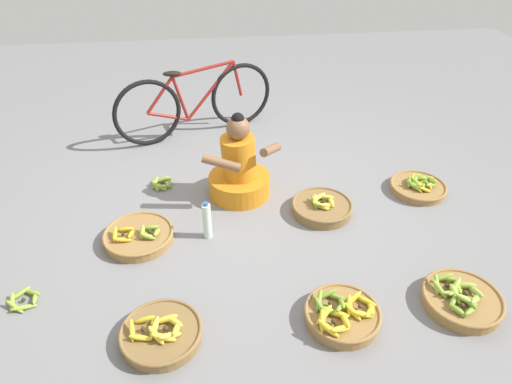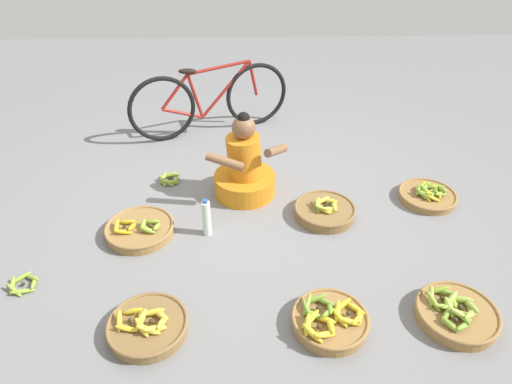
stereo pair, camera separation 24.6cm
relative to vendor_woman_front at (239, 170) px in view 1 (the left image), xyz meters
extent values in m
plane|color=slate|center=(0.08, -0.30, -0.24)|extent=(10.00, 10.00, 0.00)
cylinder|color=orange|center=(0.00, 0.00, -0.15)|extent=(0.52, 0.52, 0.18)
cylinder|color=orange|center=(0.00, 0.00, 0.12)|extent=(0.38, 0.36, 0.38)
sphere|color=brown|center=(0.00, 0.00, 0.39)|extent=(0.19, 0.19, 0.19)
sphere|color=black|center=(0.00, 0.00, 0.46)|extent=(0.10, 0.10, 0.10)
cylinder|color=brown|center=(-0.15, -0.19, 0.19)|extent=(0.31, 0.11, 0.16)
cylinder|color=brown|center=(0.26, -0.03, 0.19)|extent=(0.22, 0.30, 0.16)
torus|color=black|center=(-0.81, 1.00, 0.10)|extent=(0.66, 0.28, 0.68)
torus|color=black|center=(0.14, 1.34, 0.10)|extent=(0.66, 0.28, 0.68)
cylinder|color=maroon|center=(-0.18, 1.23, 0.21)|extent=(0.53, 0.22, 0.55)
cylinder|color=maroon|center=(-0.49, 1.12, 0.19)|extent=(0.15, 0.08, 0.49)
cylinder|color=maroon|center=(-0.24, 1.21, 0.45)|extent=(0.62, 0.25, 0.08)
cylinder|color=maroon|center=(-0.62, 1.07, 0.03)|extent=(0.41, 0.17, 0.18)
cylinder|color=maroon|center=(-0.68, 1.05, 0.27)|extent=(0.31, 0.14, 0.35)
cylinder|color=maroon|center=(0.11, 1.33, 0.29)|extent=(0.12, 0.07, 0.38)
ellipsoid|color=black|center=(-0.54, 1.10, 0.46)|extent=(0.18, 0.08, 0.05)
cylinder|color=olive|center=(1.28, -1.41, -0.20)|extent=(0.48, 0.48, 0.08)
torus|color=olive|center=(1.28, -1.41, -0.16)|extent=(0.50, 0.50, 0.02)
ellipsoid|color=#9EB747|center=(1.36, -1.40, -0.13)|extent=(0.06, 0.16, 0.08)
ellipsoid|color=#9EB747|center=(1.31, -1.35, -0.13)|extent=(0.16, 0.09, 0.07)
ellipsoid|color=#9EB747|center=(1.25, -1.36, -0.13)|extent=(0.14, 0.13, 0.09)
ellipsoid|color=#9EB747|center=(1.22, -1.41, -0.13)|extent=(0.05, 0.16, 0.08)
ellipsoid|color=#9EB747|center=(1.27, -1.47, -0.12)|extent=(0.16, 0.09, 0.10)
ellipsoid|color=#9EB747|center=(1.33, -1.46, -0.13)|extent=(0.15, 0.13, 0.07)
sphere|color=#382D19|center=(1.29, -1.41, -0.13)|extent=(0.04, 0.04, 0.04)
ellipsoid|color=#8CAD38|center=(1.27, -1.34, -0.14)|extent=(0.06, 0.15, 0.06)
ellipsoid|color=#8CAD38|center=(1.24, -1.28, -0.14)|extent=(0.14, 0.11, 0.06)
ellipsoid|color=#8CAD38|center=(1.21, -1.27, -0.13)|extent=(0.15, 0.04, 0.08)
ellipsoid|color=#8CAD38|center=(1.14, -1.32, -0.13)|extent=(0.07, 0.15, 0.09)
ellipsoid|color=#8CAD38|center=(1.15, -1.35, -0.13)|extent=(0.08, 0.15, 0.07)
ellipsoid|color=#8CAD38|center=(1.21, -1.40, -0.14)|extent=(0.15, 0.04, 0.06)
ellipsoid|color=#8CAD38|center=(1.23, -1.39, -0.14)|extent=(0.15, 0.09, 0.07)
sphere|color=#382D19|center=(1.21, -1.33, -0.14)|extent=(0.03, 0.03, 0.03)
ellipsoid|color=olive|center=(1.28, -1.49, -0.14)|extent=(0.06, 0.13, 0.06)
ellipsoid|color=olive|center=(1.25, -1.45, -0.13)|extent=(0.12, 0.09, 0.08)
ellipsoid|color=olive|center=(1.18, -1.46, -0.14)|extent=(0.11, 0.11, 0.06)
ellipsoid|color=olive|center=(1.18, -1.53, -0.14)|extent=(0.10, 0.12, 0.05)
ellipsoid|color=olive|center=(1.25, -1.54, -0.14)|extent=(0.12, 0.09, 0.05)
sphere|color=#382D19|center=(1.22, -1.50, -0.14)|extent=(0.03, 0.03, 0.03)
cylinder|color=olive|center=(1.54, -0.15, -0.21)|extent=(0.47, 0.47, 0.06)
torus|color=olive|center=(1.54, -0.15, -0.18)|extent=(0.48, 0.48, 0.02)
ellipsoid|color=#8CAD38|center=(1.66, -0.15, -0.14)|extent=(0.05, 0.16, 0.10)
ellipsoid|color=#8CAD38|center=(1.62, -0.08, -0.15)|extent=(0.16, 0.11, 0.07)
ellipsoid|color=#8CAD38|center=(1.52, -0.11, -0.15)|extent=(0.11, 0.16, 0.08)
ellipsoid|color=#8CAD38|center=(1.52, -0.17, -0.15)|extent=(0.10, 0.17, 0.08)
ellipsoid|color=#8CAD38|center=(1.62, -0.20, -0.15)|extent=(0.16, 0.12, 0.09)
sphere|color=#382D19|center=(1.58, -0.14, -0.15)|extent=(0.03, 0.03, 0.03)
ellipsoid|color=gold|center=(1.60, -0.15, -0.15)|extent=(0.06, 0.15, 0.08)
ellipsoid|color=gold|center=(1.56, -0.08, -0.15)|extent=(0.14, 0.08, 0.07)
ellipsoid|color=gold|center=(1.49, -0.10, -0.15)|extent=(0.12, 0.12, 0.09)
ellipsoid|color=gold|center=(1.49, -0.18, -0.16)|extent=(0.11, 0.13, 0.05)
ellipsoid|color=gold|center=(1.55, -0.20, -0.15)|extent=(0.14, 0.07, 0.09)
sphere|color=#382D19|center=(1.54, -0.14, -0.16)|extent=(0.03, 0.03, 0.03)
ellipsoid|color=olive|center=(1.59, -0.16, -0.14)|extent=(0.07, 0.15, 0.10)
ellipsoid|color=olive|center=(1.56, -0.10, -0.15)|extent=(0.14, 0.12, 0.08)
ellipsoid|color=olive|center=(1.51, -0.08, -0.14)|extent=(0.15, 0.06, 0.09)
ellipsoid|color=olive|center=(1.46, -0.12, -0.15)|extent=(0.10, 0.15, 0.07)
ellipsoid|color=olive|center=(1.47, -0.19, -0.15)|extent=(0.12, 0.14, 0.08)
ellipsoid|color=olive|center=(1.50, -0.21, -0.15)|extent=(0.15, 0.09, 0.07)
ellipsoid|color=olive|center=(1.57, -0.19, -0.15)|extent=(0.13, 0.14, 0.08)
sphere|color=#382D19|center=(1.52, -0.15, -0.15)|extent=(0.04, 0.04, 0.04)
ellipsoid|color=yellow|center=(1.61, -0.21, -0.16)|extent=(0.05, 0.12, 0.06)
ellipsoid|color=yellow|center=(1.56, -0.15, -0.15)|extent=(0.12, 0.03, 0.07)
ellipsoid|color=yellow|center=(1.51, -0.21, -0.16)|extent=(0.05, 0.12, 0.05)
ellipsoid|color=yellow|center=(1.55, -0.25, -0.15)|extent=(0.12, 0.04, 0.07)
sphere|color=#382D19|center=(1.56, -0.20, -0.16)|extent=(0.03, 0.03, 0.03)
cylinder|color=olive|center=(-0.81, -0.53, -0.20)|extent=(0.51, 0.51, 0.07)
torus|color=olive|center=(-0.81, -0.53, -0.17)|extent=(0.52, 0.52, 0.02)
ellipsoid|color=#8CAD38|center=(-0.67, -0.56, -0.14)|extent=(0.06, 0.13, 0.07)
ellipsoid|color=#8CAD38|center=(-0.71, -0.50, -0.14)|extent=(0.13, 0.06, 0.06)
ellipsoid|color=#8CAD38|center=(-0.77, -0.55, -0.14)|extent=(0.05, 0.13, 0.08)
ellipsoid|color=#8CAD38|center=(-0.73, -0.61, -0.14)|extent=(0.13, 0.06, 0.08)
sphere|color=#382D19|center=(-0.72, -0.55, -0.14)|extent=(0.03, 0.03, 0.03)
ellipsoid|color=gold|center=(-0.85, -0.56, -0.14)|extent=(0.05, 0.14, 0.07)
ellipsoid|color=gold|center=(-0.90, -0.50, -0.14)|extent=(0.14, 0.06, 0.06)
ellipsoid|color=gold|center=(-0.97, -0.55, -0.14)|extent=(0.04, 0.14, 0.08)
ellipsoid|color=gold|center=(-0.91, -0.61, -0.14)|extent=(0.14, 0.04, 0.06)
sphere|color=#382D19|center=(-0.91, -0.55, -0.14)|extent=(0.03, 0.03, 0.03)
cylinder|color=olive|center=(0.50, -1.44, -0.20)|extent=(0.45, 0.45, 0.08)
torus|color=olive|center=(0.50, -1.44, -0.16)|extent=(0.47, 0.47, 0.02)
ellipsoid|color=yellow|center=(0.67, -1.44, -0.14)|extent=(0.06, 0.15, 0.06)
ellipsoid|color=yellow|center=(0.65, -1.39, -0.14)|extent=(0.12, 0.13, 0.06)
ellipsoid|color=yellow|center=(0.57, -1.37, -0.13)|extent=(0.14, 0.09, 0.09)
ellipsoid|color=yellow|center=(0.54, -1.42, -0.13)|extent=(0.07, 0.15, 0.08)
ellipsoid|color=yellow|center=(0.55, -1.46, -0.14)|extent=(0.10, 0.14, 0.06)
ellipsoid|color=yellow|center=(0.60, -1.50, -0.13)|extent=(0.15, 0.04, 0.08)
ellipsoid|color=yellow|center=(0.65, -1.47, -0.14)|extent=(0.12, 0.13, 0.07)
sphere|color=#382D19|center=(0.60, -1.43, -0.14)|extent=(0.03, 0.03, 0.03)
ellipsoid|color=olive|center=(0.50, -1.39, -0.13)|extent=(0.05, 0.16, 0.09)
ellipsoid|color=olive|center=(0.47, -1.33, -0.14)|extent=(0.14, 0.12, 0.06)
ellipsoid|color=olive|center=(0.42, -1.32, -0.13)|extent=(0.16, 0.06, 0.08)
ellipsoid|color=olive|center=(0.37, -1.36, -0.13)|extent=(0.09, 0.16, 0.08)
ellipsoid|color=olive|center=(0.36, -1.40, -0.14)|extent=(0.07, 0.16, 0.06)
ellipsoid|color=olive|center=(0.41, -1.45, -0.13)|extent=(0.16, 0.07, 0.09)
ellipsoid|color=olive|center=(0.48, -1.43, -0.13)|extent=(0.12, 0.14, 0.10)
sphere|color=#382D19|center=(0.43, -1.38, -0.14)|extent=(0.03, 0.03, 0.03)
ellipsoid|color=yellow|center=(0.48, -1.52, -0.13)|extent=(0.04, 0.15, 0.08)
ellipsoid|color=yellow|center=(0.45, -1.47, -0.14)|extent=(0.15, 0.11, 0.06)
ellipsoid|color=yellow|center=(0.37, -1.47, -0.13)|extent=(0.14, 0.13, 0.09)
ellipsoid|color=yellow|center=(0.35, -1.51, -0.13)|extent=(0.07, 0.16, 0.08)
ellipsoid|color=yellow|center=(0.37, -1.57, -0.13)|extent=(0.14, 0.13, 0.09)
ellipsoid|color=yellow|center=(0.44, -1.58, -0.13)|extent=(0.15, 0.09, 0.09)
sphere|color=#382D19|center=(0.41, -1.52, -0.13)|extent=(0.03, 0.03, 0.03)
cylinder|color=brown|center=(-0.60, -1.44, -0.20)|extent=(0.47, 0.47, 0.07)
torus|color=brown|center=(-0.60, -1.44, -0.17)|extent=(0.49, 0.49, 0.02)
ellipsoid|color=yellow|center=(-0.50, -1.46, -0.13)|extent=(0.07, 0.15, 0.09)
ellipsoid|color=yellow|center=(-0.52, -1.40, -0.14)|extent=(0.13, 0.13, 0.07)
ellipsoid|color=yellow|center=(-0.56, -1.38, -0.14)|extent=(0.15, 0.04, 0.08)
ellipsoid|color=yellow|center=(-0.63, -1.43, -0.14)|extent=(0.07, 0.16, 0.06)
ellipsoid|color=yellow|center=(-0.62, -1.49, -0.14)|extent=(0.12, 0.14, 0.07)
ellipsoid|color=yellow|center=(-0.57, -1.52, -0.13)|extent=(0.15, 0.05, 0.09)
ellipsoid|color=yellow|center=(-0.53, -1.51, -0.13)|extent=(0.15, 0.10, 0.09)
sphere|color=#382D19|center=(-0.56, -1.45, -0.14)|extent=(0.03, 0.03, 0.03)
ellipsoid|color=yellow|center=(-0.63, -1.42, -0.14)|extent=(0.06, 0.14, 0.06)
ellipsoid|color=yellow|center=(-0.69, -1.37, -0.14)|extent=(0.14, 0.04, 0.08)
ellipsoid|color=yellow|center=(-0.76, -1.44, -0.14)|extent=(0.05, 0.14, 0.07)
ellipsoid|color=yellow|center=(-0.70, -1.49, -0.14)|extent=(0.14, 0.05, 0.06)
sphere|color=#382D19|center=(-0.69, -1.43, -0.14)|extent=(0.03, 0.03, 0.03)
cylinder|color=brown|center=(0.64, -0.35, -0.20)|extent=(0.48, 0.48, 0.08)
torus|color=brown|center=(0.64, -0.35, -0.16)|extent=(0.49, 0.49, 0.02)
ellipsoid|color=yellow|center=(0.71, -0.35, -0.13)|extent=(0.05, 0.15, 0.06)
ellipsoid|color=yellow|center=(0.67, -0.29, -0.13)|extent=(0.15, 0.10, 0.07)
ellipsoid|color=yellow|center=(0.62, -0.29, -0.13)|extent=(0.15, 0.10, 0.07)
ellipsoid|color=yellow|center=(0.58, -0.34, -0.13)|extent=(0.06, 0.15, 0.07)
ellipsoid|color=yellow|center=(0.61, -0.40, -0.13)|extent=(0.14, 0.11, 0.07)
ellipsoid|color=yellow|center=(0.66, -0.41, -0.13)|extent=(0.15, 0.08, 0.08)
sphere|color=#382D19|center=(0.64, -0.35, -0.13)|extent=(0.03, 0.03, 0.03)
ellipsoid|color=olive|center=(0.70, -0.35, -0.13)|extent=(0.04, 0.15, 0.07)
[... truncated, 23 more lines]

